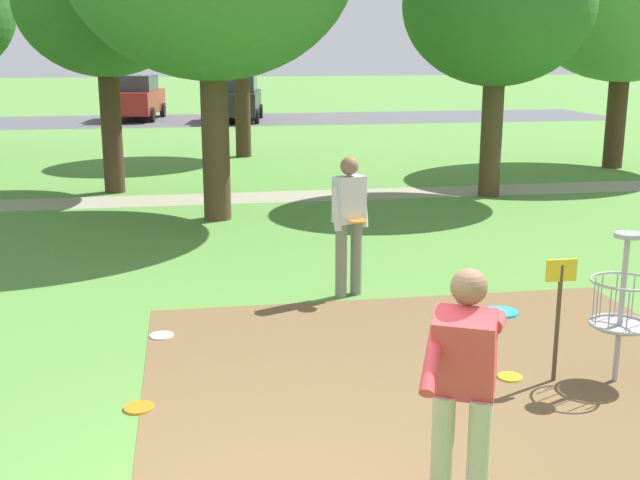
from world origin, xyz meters
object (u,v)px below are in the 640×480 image
frisbee_scattered_b (468,301)px  parked_car_center_left (237,98)px  frisbee_far_right (162,336)px  player_foreground_watching (464,387)px  tree_near_left (104,2)px  frisbee_mid_grass (139,408)px  tree_mid_center (498,5)px  disc_golf_basket (615,302)px  player_throwing (349,218)px  frisbee_far_left (510,377)px  parked_car_leftmost (135,97)px

frisbee_scattered_b → parked_car_center_left: size_ratio=0.06×
frisbee_far_right → player_foreground_watching: bearing=-63.5°
tree_near_left → frisbee_scattered_b: bearing=-60.3°
frisbee_mid_grass → frisbee_scattered_b: (3.74, 2.29, 0.00)m
tree_near_left → tree_mid_center: tree_near_left is taller
disc_golf_basket → player_foreground_watching: bearing=-136.9°
frisbee_mid_grass → player_throwing: bearing=49.5°
player_throwing → parked_car_center_left: bearing=89.4°
frisbee_far_left → parked_car_leftmost: parked_car_leftmost is taller
frisbee_mid_grass → tree_mid_center: 11.71m
frisbee_mid_grass → frisbee_scattered_b: 4.39m
frisbee_far_right → tree_mid_center: (6.44, 7.21, 3.75)m
tree_mid_center → parked_car_center_left: tree_mid_center is taller
disc_golf_basket → frisbee_far_right: bearing=155.4°
parked_car_center_left → tree_near_left: bearing=-102.7°
parked_car_center_left → frisbee_mid_grass: bearing=-95.6°
tree_near_left → parked_car_leftmost: (-0.48, 17.58, -2.92)m
frisbee_far_right → parked_car_center_left: size_ratio=0.06×
frisbee_far_right → parked_car_center_left: parked_car_center_left is taller
disc_golf_basket → tree_mid_center: 9.84m
frisbee_mid_grass → frisbee_far_right: same height
frisbee_far_right → parked_car_leftmost: parked_car_leftmost is taller
player_throwing → player_foreground_watching: bearing=-93.7°
frisbee_scattered_b → parked_car_leftmost: 26.46m
player_foreground_watching → frisbee_far_right: size_ratio=6.81×
disc_golf_basket → frisbee_scattered_b: bearing=100.7°
frisbee_far_left → tree_near_left: size_ratio=0.04×
parked_car_leftmost → player_throwing: bearing=-81.4°
frisbee_scattered_b → tree_near_left: size_ratio=0.05×
tree_near_left → parked_car_leftmost: tree_near_left is taller
player_throwing → frisbee_far_right: (-2.23, -1.07, -0.96)m
frisbee_far_right → frisbee_scattered_b: 3.64m
frisbee_scattered_b → tree_mid_center: size_ratio=0.05×
frisbee_scattered_b → parked_car_leftmost: (-5.23, 25.92, 0.91)m
player_throwing → tree_near_left: bearing=113.4°
disc_golf_basket → frisbee_far_left: (-0.86, 0.21, -0.74)m
tree_near_left → frisbee_far_left: bearing=-67.6°
tree_mid_center → player_foreground_watching: bearing=-112.2°
parked_car_leftmost → parked_car_center_left: 4.34m
disc_golf_basket → frisbee_mid_grass: 4.27m
frisbee_mid_grass → frisbee_far_left: same height
frisbee_scattered_b → tree_mid_center: 8.14m
tree_near_left → parked_car_center_left: (3.66, 16.28, -2.92)m
frisbee_far_right → frisbee_scattered_b: size_ratio=0.98×
disc_golf_basket → frisbee_far_left: size_ratio=6.19×
player_throwing → frisbee_mid_grass: player_throwing is taller
frisbee_scattered_b → parked_car_leftmost: bearing=101.4°
player_foreground_watching → frisbee_far_right: player_foreground_watching is taller
player_foreground_watching → tree_near_left: tree_near_left is taller
player_throwing → parked_car_center_left: (0.27, 24.12, -0.05)m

